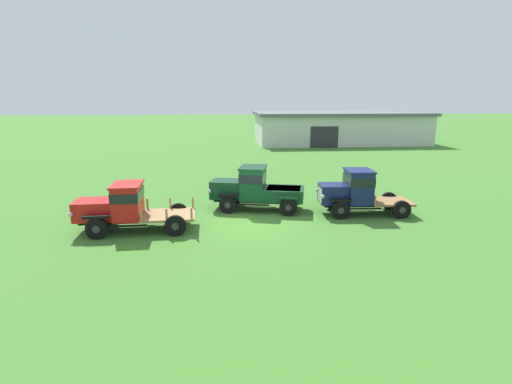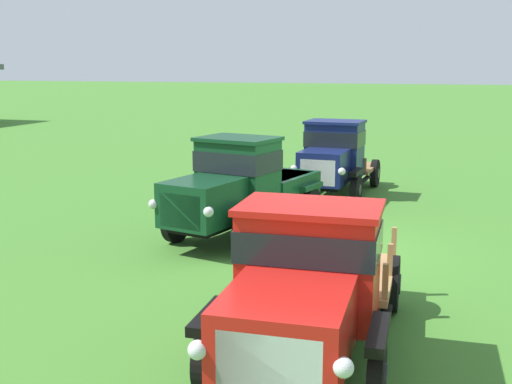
{
  "view_description": "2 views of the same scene",
  "coord_description": "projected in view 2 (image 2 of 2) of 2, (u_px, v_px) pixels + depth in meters",
  "views": [
    {
      "loc": [
        -1.18,
        -17.37,
        5.57
      ],
      "look_at": [
        0.47,
        1.84,
        1.0
      ],
      "focal_mm": 28.0,
      "sensor_mm": 36.0,
      "label": 1
    },
    {
      "loc": [
        -12.8,
        -2.31,
        3.76
      ],
      "look_at": [
        0.47,
        1.84,
        1.0
      ],
      "focal_mm": 45.0,
      "sensor_mm": 36.0,
      "label": 2
    }
  ],
  "objects": [
    {
      "name": "ground_plane",
      "position": [
        333.0,
        248.0,
        13.39
      ],
      "size": [
        240.0,
        240.0,
        0.0
      ],
      "primitive_type": "plane",
      "color": "#3D7528"
    },
    {
      "name": "vintage_truck_foreground_near",
      "position": [
        306.0,
        285.0,
        7.94
      ],
      "size": [
        5.09,
        2.27,
        2.06
      ],
      "color": "black",
      "rests_on": "ground"
    },
    {
      "name": "vintage_truck_second_in_line",
      "position": [
        241.0,
        186.0,
        14.25
      ],
      "size": [
        4.97,
        2.82,
        2.22
      ],
      "color": "black",
      "rests_on": "ground"
    },
    {
      "name": "vintage_truck_midrow_center",
      "position": [
        333.0,
        158.0,
        18.36
      ],
      "size": [
        4.59,
        2.14,
        2.2
      ],
      "color": "black",
      "rests_on": "ground"
    }
  ]
}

